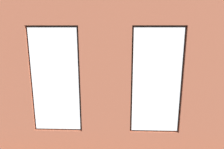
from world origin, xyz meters
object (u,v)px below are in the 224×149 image
(tv_flatscreen, at_px, (17,82))
(cup_ceramic, at_px, (125,91))
(candle_jar, at_px, (117,93))
(media_console, at_px, (19,102))
(couch_left, at_px, (189,96))
(potted_plant_by_left_couch, at_px, (166,85))
(coffee_table, at_px, (114,95))
(table_plant_small, at_px, (109,89))
(potted_plant_mid_room_small, at_px, (125,84))
(potted_plant_near_tv, at_px, (21,104))
(potted_plant_beside_window_right, at_px, (40,125))
(remote_gray, at_px, (102,94))
(papasan_chair, at_px, (97,78))
(couch_by_window, at_px, (98,126))
(remote_black, at_px, (114,93))

(tv_flatscreen, bearing_deg, cup_ceramic, -170.23)
(candle_jar, bearing_deg, media_console, 5.37)
(couch_left, height_order, potted_plant_by_left_couch, couch_left)
(couch_left, bearing_deg, coffee_table, -89.96)
(table_plant_small, xyz_separation_m, potted_plant_mid_room_small, (-0.54, -0.98, -0.10))
(potted_plant_mid_room_small, height_order, potted_plant_near_tv, potted_plant_near_tv)
(potted_plant_by_left_couch, bearing_deg, coffee_table, 36.71)
(coffee_table, relative_size, potted_plant_beside_window_right, 2.15)
(coffee_table, distance_m, remote_gray, 0.43)
(coffee_table, height_order, papasan_chair, papasan_chair)
(couch_by_window, height_order, papasan_chair, couch_by_window)
(potted_plant_beside_window_right, bearing_deg, potted_plant_by_left_couch, -134.34)
(couch_by_window, relative_size, couch_left, 0.85)
(candle_jar, height_order, papasan_chair, papasan_chair)
(remote_black, bearing_deg, tv_flatscreen, -73.12)
(couch_by_window, distance_m, cup_ceramic, 2.39)
(couch_left, distance_m, cup_ceramic, 2.08)
(tv_flatscreen, xyz_separation_m, potted_plant_mid_room_small, (-3.36, -1.52, -0.44))
(candle_jar, distance_m, potted_plant_by_left_couch, 2.57)
(table_plant_small, bearing_deg, potted_plant_by_left_couch, -147.43)
(media_console, distance_m, potted_plant_by_left_couch, 5.40)
(cup_ceramic, relative_size, potted_plant_mid_room_small, 0.15)
(coffee_table, bearing_deg, potted_plant_beside_window_right, 53.94)
(candle_jar, bearing_deg, potted_plant_by_left_couch, -139.53)
(table_plant_small, bearing_deg, potted_plant_near_tv, 33.66)
(couch_by_window, relative_size, tv_flatscreen, 1.46)
(table_plant_small, distance_m, papasan_chair, 1.93)
(cup_ceramic, relative_size, potted_plant_near_tv, 0.08)
(media_console, bearing_deg, cup_ceramic, -170.18)
(papasan_chair, xyz_separation_m, potted_plant_mid_room_small, (-1.15, 0.85, -0.02))
(remote_gray, xyz_separation_m, potted_plant_by_left_couch, (-2.45, -1.66, -0.14))
(couch_by_window, bearing_deg, table_plant_small, -93.66)
(coffee_table, xyz_separation_m, papasan_chair, (0.77, -1.95, 0.08))
(remote_black, xyz_separation_m, media_console, (2.99, 0.42, -0.19))
(couch_by_window, relative_size, cup_ceramic, 18.62)
(potted_plant_by_left_couch, bearing_deg, cup_ceramic, 39.24)
(cup_ceramic, height_order, table_plant_small, table_plant_small)
(papasan_chair, relative_size, potted_plant_by_left_couch, 2.59)
(coffee_table, relative_size, potted_plant_near_tv, 1.19)
(cup_ceramic, distance_m, potted_plant_beside_window_right, 3.11)
(coffee_table, distance_m, potted_plant_beside_window_right, 2.76)
(tv_flatscreen, distance_m, potted_plant_by_left_couch, 5.43)
(cup_ceramic, relative_size, potted_plant_beside_window_right, 0.15)
(couch_by_window, xyz_separation_m, media_console, (2.68, -1.70, -0.10))
(remote_black, bearing_deg, potted_plant_beside_window_right, -27.21)
(remote_gray, bearing_deg, cup_ceramic, -111.03)
(remote_gray, height_order, potted_plant_by_left_couch, same)
(tv_flatscreen, bearing_deg, coffee_table, -171.97)
(coffee_table, xyz_separation_m, table_plant_small, (0.17, -0.11, 0.15))
(cup_ceramic, distance_m, remote_black, 0.40)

